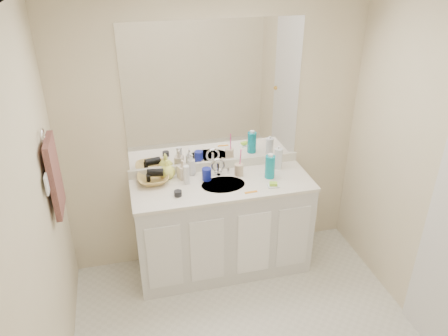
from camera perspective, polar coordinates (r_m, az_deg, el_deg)
name	(u,v)px	position (r m, az deg, el deg)	size (l,w,h in m)	color
ceiling	(274,9)	(2.21, 6.59, 19.99)	(2.60, 2.60, 0.02)	white
wall_back	(215,135)	(3.75, -1.22, 4.28)	(2.60, 0.02, 2.40)	beige
wall_left	(34,253)	(2.59, -23.62, -10.11)	(0.02, 2.60, 2.40)	beige
vanity_cabinet	(223,228)	(3.90, -0.18, -7.83)	(1.50, 0.55, 0.85)	silver
countertop	(223,185)	(3.66, -0.19, -2.21)	(1.52, 0.57, 0.03)	white
backsplash	(215,165)	(3.85, -1.13, 0.37)	(1.52, 0.03, 0.08)	silver
sink_basin	(223,186)	(3.64, -0.12, -2.32)	(0.37, 0.37, 0.02)	silver
faucet	(218,169)	(3.76, -0.78, -0.11)	(0.02, 0.02, 0.11)	silver
mirror	(214,95)	(3.61, -1.25, 9.49)	(1.48, 0.01, 1.20)	white
blue_mug	(207,174)	(3.68, -2.29, -0.81)	(0.08, 0.08, 0.11)	navy
tan_cup	(239,170)	(3.75, 1.97, -0.23)	(0.08, 0.08, 0.10)	#CEB391
toothbrush	(240,159)	(3.71, 2.14, 1.12)	(0.01, 0.01, 0.20)	#F94196
mouthwash_bottle	(270,167)	(3.72, 6.03, 0.16)	(0.08, 0.08, 0.20)	#0C8999
clear_pump_bottle	(278,158)	(3.88, 7.09, 1.24)	(0.07, 0.07, 0.19)	silver
soap_dish	(273,186)	(3.62, 6.44, -2.33)	(0.09, 0.07, 0.01)	white
green_soap	(273,184)	(3.62, 6.46, -2.07)	(0.06, 0.05, 0.02)	#A1DF36
orange_comb	(251,192)	(3.53, 3.54, -3.16)	(0.11, 0.02, 0.00)	orange
dark_jar	(178,193)	(3.49, -6.04, -3.32)	(0.06, 0.06, 0.04)	black
extra_white_bottle	(186,175)	(3.63, -4.92, -0.89)	(0.05, 0.05, 0.16)	silver
soap_bottle_white	(191,164)	(3.75, -4.29, 0.48)	(0.08, 0.08, 0.20)	silver
soap_bottle_cream	(183,169)	(3.70, -5.43, -0.18)	(0.08, 0.08, 0.17)	beige
soap_bottle_yellow	(167,169)	(3.73, -7.40, -0.16)	(0.13, 0.13, 0.16)	#EAF15D
wicker_basket	(153,179)	(3.70, -9.21, -1.41)	(0.27, 0.27, 0.07)	tan
hair_dryer	(155,173)	(3.67, -8.97, -0.59)	(0.07, 0.07, 0.13)	black
towel_ring	(43,136)	(3.09, -22.56, 3.86)	(0.11, 0.11, 0.01)	silver
hand_towel	(55,176)	(3.21, -21.25, -0.99)	(0.04, 0.32, 0.55)	#4C2C29
switch_plate	(47,184)	(3.02, -22.14, -1.98)	(0.01, 0.09, 0.13)	white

